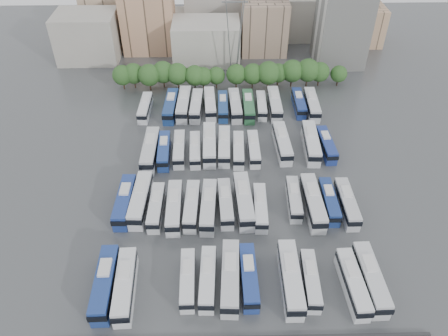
{
  "coord_description": "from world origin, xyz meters",
  "views": [
    {
      "loc": [
        -3.36,
        -66.47,
        60.58
      ],
      "look_at": [
        -1.86,
        3.13,
        3.0
      ],
      "focal_mm": 35.0,
      "sensor_mm": 36.0,
      "label": 1
    }
  ],
  "objects_px": {
    "bus_r1_s5": "(209,206)",
    "bus_r2_s6": "(224,146)",
    "bus_r1_s7": "(244,200)",
    "bus_r0_s0": "(105,283)",
    "bus_r1_s4": "(192,206)",
    "bus_r1_s1": "(140,199)",
    "bus_r3_s0": "(145,107)",
    "bus_r3_s3": "(184,104)",
    "bus_r1_s6": "(225,203)",
    "bus_r1_s2": "(156,207)",
    "bus_r2_s3": "(179,149)",
    "bus_r1_s3": "(174,207)",
    "bus_r3_s9": "(261,105)",
    "bus_r2_s12": "(311,143)",
    "bus_r1_s10": "(294,199)",
    "bus_r2_s5": "(209,144)",
    "bus_r3_s13": "(312,104)",
    "bus_r3_s2": "(171,106)",
    "bus_r3_s12": "(299,103)",
    "bus_r2_s13": "(326,145)",
    "bus_r2_s8": "(254,149)",
    "bus_r1_s12": "(329,201)",
    "bus_r0_s9": "(291,278)",
    "bus_r0_s4": "(188,279)",
    "bus_r1_s11": "(313,202)",
    "apartment_tower": "(343,20)",
    "bus_r3_s5": "(210,104)",
    "bus_r2_s7": "(239,150)",
    "bus_r0_s7": "(249,277)",
    "bus_r2_s4": "(195,150)",
    "bus_r1_s0": "(125,201)",
    "bus_r1_s8": "(260,207)",
    "bus_r0_s10": "(311,280)",
    "bus_r2_s2": "(164,150)",
    "bus_r3_s6": "(223,106)",
    "bus_r1_s13": "(347,203)",
    "bus_r0_s6": "(230,277)",
    "bus_r0_s12": "(353,283)",
    "bus_r2_s1": "(150,150)",
    "electricity_pylon": "(235,11)",
    "bus_r2_s10": "(282,143)",
    "bus_r3_s4": "(196,106)",
    "bus_r3_s8": "(248,106)",
    "bus_r3_s10": "(275,104)"
  },
  "relations": [
    {
      "from": "bus_r1_s10",
      "to": "bus_r2_s13",
      "type": "distance_m",
      "value": 20.05
    },
    {
      "from": "bus_r1_s2",
      "to": "bus_r3_s2",
      "type": "distance_m",
      "value": 36.27
    },
    {
      "from": "apartment_tower",
      "to": "bus_r0_s9",
      "type": "distance_m",
      "value": 86.52
    },
    {
      "from": "bus_r0_s12",
      "to": "bus_r3_s9",
      "type": "bearing_deg",
      "value": 97.75
    },
    {
      "from": "bus_r0_s4",
      "to": "bus_r1_s11",
      "type": "height_order",
      "value": "bus_r1_s11"
    },
    {
      "from": "bus_r1_s13",
      "to": "bus_r3_s0",
      "type": "distance_m",
      "value": 56.07
    },
    {
      "from": "bus_r1_s2",
      "to": "bus_r1_s6",
      "type": "distance_m",
      "value": 13.29
    },
    {
      "from": "bus_r0_s12",
      "to": "bus_r2_s1",
      "type": "relative_size",
      "value": 0.91
    },
    {
      "from": "bus_r1_s4",
      "to": "bus_r2_s8",
      "type": "distance_m",
      "value": 22.33
    },
    {
      "from": "bus_r1_s5",
      "to": "bus_r2_s6",
      "type": "bearing_deg",
      "value": 82.91
    },
    {
      "from": "bus_r3_s4",
      "to": "bus_r3_s8",
      "type": "xyz_separation_m",
      "value": [
        13.27,
        -0.49,
        0.0
      ]
    },
    {
      "from": "bus_r1_s0",
      "to": "bus_r2_s8",
      "type": "xyz_separation_m",
      "value": [
        26.19,
        16.67,
        -0.26
      ]
    },
    {
      "from": "bus_r0_s0",
      "to": "bus_r1_s4",
      "type": "height_order",
      "value": "bus_r0_s0"
    },
    {
      "from": "bus_r0_s9",
      "to": "bus_r1_s1",
      "type": "height_order",
      "value": "bus_r0_s9"
    },
    {
      "from": "bus_r1_s8",
      "to": "bus_r2_s3",
      "type": "distance_m",
      "value": 25.11
    },
    {
      "from": "bus_r0_s10",
      "to": "bus_r3_s5",
      "type": "height_order",
      "value": "bus_r3_s5"
    },
    {
      "from": "electricity_pylon",
      "to": "bus_r2_s10",
      "type": "height_order",
      "value": "electricity_pylon"
    },
    {
      "from": "bus_r3_s9",
      "to": "bus_r2_s2",
      "type": "bearing_deg",
      "value": -139.44
    },
    {
      "from": "bus_r2_s5",
      "to": "bus_r2_s7",
      "type": "relative_size",
      "value": 1.2
    },
    {
      "from": "bus_r2_s6",
      "to": "bus_r0_s9",
      "type": "bearing_deg",
      "value": -73.14
    },
    {
      "from": "bus_r3_s0",
      "to": "bus_r1_s10",
      "type": "bearing_deg",
      "value": -44.34
    },
    {
      "from": "bus_r0_s4",
      "to": "bus_r1_s11",
      "type": "bearing_deg",
      "value": 34.84
    },
    {
      "from": "bus_r3_s13",
      "to": "bus_r3_s3",
      "type": "bearing_deg",
      "value": -179.36
    },
    {
      "from": "bus_r1_s1",
      "to": "bus_r3_s0",
      "type": "xyz_separation_m",
      "value": [
        -3.17,
        34.25,
        -0.32
      ]
    },
    {
      "from": "bus_r1_s5",
      "to": "bus_r1_s8",
      "type": "xyz_separation_m",
      "value": [
        9.89,
        -0.24,
        -0.23
      ]
    },
    {
      "from": "bus_r1_s5",
      "to": "bus_r1_s12",
      "type": "xyz_separation_m",
      "value": [
        23.39,
        1.18,
        -0.22
      ]
    },
    {
      "from": "bus_r1_s7",
      "to": "bus_r2_s3",
      "type": "xyz_separation_m",
      "value": [
        -13.46,
        17.3,
        -0.36
      ]
    },
    {
      "from": "bus_r1_s7",
      "to": "bus_r2_s6",
      "type": "bearing_deg",
      "value": 97.66
    },
    {
      "from": "bus_r1_s3",
      "to": "bus_r3_s9",
      "type": "distance_m",
      "value": 41.88
    },
    {
      "from": "bus_r2_s4",
      "to": "bus_r0_s4",
      "type": "bearing_deg",
      "value": -92.09
    },
    {
      "from": "bus_r1_s6",
      "to": "bus_r3_s12",
      "type": "relative_size",
      "value": 1.02
    },
    {
      "from": "bus_r0_s12",
      "to": "bus_r3_s13",
      "type": "height_order",
      "value": "bus_r3_s13"
    },
    {
      "from": "bus_r1_s8",
      "to": "bus_r3_s13",
      "type": "relative_size",
      "value": 0.88
    },
    {
      "from": "bus_r3_s3",
      "to": "bus_r0_s7",
      "type": "bearing_deg",
      "value": -73.71
    },
    {
      "from": "bus_r2_s5",
      "to": "bus_r3_s13",
      "type": "relative_size",
      "value": 1.05
    },
    {
      "from": "bus_r0_s6",
      "to": "bus_r2_s6",
      "type": "relative_size",
      "value": 1.1
    },
    {
      "from": "bus_r1_s0",
      "to": "bus_r1_s11",
      "type": "height_order",
      "value": "bus_r1_s11"
    },
    {
      "from": "bus_r2_s5",
      "to": "bus_r3_s5",
      "type": "distance_m",
      "value": 17.77
    },
    {
      "from": "bus_r1_s13",
      "to": "bus_r3_s0",
      "type": "xyz_separation_m",
      "value": [
        -43.04,
        35.93,
        -0.11
      ]
    },
    {
      "from": "bus_r2_s2",
      "to": "bus_r3_s6",
      "type": "bearing_deg",
      "value": 51.87
    },
    {
      "from": "bus_r1_s2",
      "to": "bus_r2_s12",
      "type": "height_order",
      "value": "bus_r2_s12"
    },
    {
      "from": "bus_r0_s0",
      "to": "bus_r2_s4",
      "type": "distance_m",
      "value": 37.98
    },
    {
      "from": "bus_r3_s9",
      "to": "bus_r3_s10",
      "type": "distance_m",
      "value": 3.41
    },
    {
      "from": "electricity_pylon",
      "to": "bus_r1_s3",
      "type": "xyz_separation_m",
      "value": [
        -13.58,
        -57.06,
        -16.74
      ]
    },
    {
      "from": "bus_r3_s3",
      "to": "bus_r1_s6",
      "type": "bearing_deg",
      "value": -72.43
    },
    {
      "from": "bus_r1_s0",
      "to": "bus_r1_s8",
      "type": "bearing_deg",
      "value": -2.95
    },
    {
      "from": "bus_r3_s12",
      "to": "bus_r3_s9",
      "type": "bearing_deg",
      "value": -174.64
    },
    {
      "from": "bus_r1_s6",
      "to": "bus_r1_s10",
      "type": "distance_m",
      "value": 13.47
    },
    {
      "from": "bus_r1_s3",
      "to": "bus_r3_s4",
      "type": "height_order",
      "value": "bus_r1_s3"
    },
    {
      "from": "bus_r0_s4",
      "to": "bus_r2_s5",
      "type": "xyz_separation_m",
      "value": [
        3.4,
        36.25,
        0.37
      ]
    }
  ]
}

